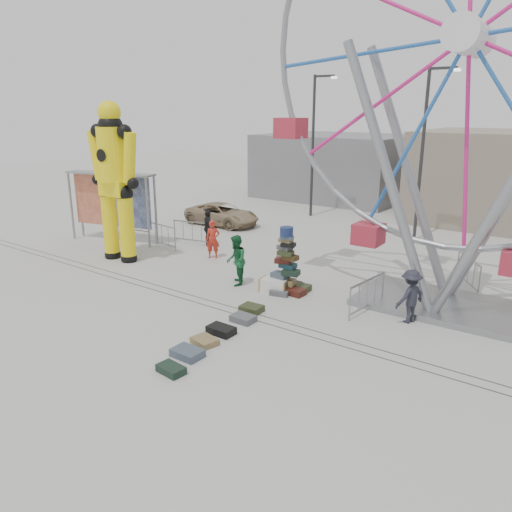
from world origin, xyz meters
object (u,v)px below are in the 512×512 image
Objects in this scene: suitcase_tower at (286,273)px; pedestrian_grey at (410,296)px; lamp_post_right at (425,147)px; barricade_dummy_a at (133,222)px; crash_test_dummy at (114,176)px; barricade_wheel_back at (468,272)px; parked_suv at (222,214)px; ferris_wheel at (465,76)px; barricade_wheel_front at (367,295)px; pedestrian_green at (236,260)px; steamer_trunk at (275,285)px; barricade_dummy_c at (192,232)px; pedestrian_black at (208,228)px; lamp_post_left at (314,139)px; pedestrian_red at (213,240)px; banner_scaffold at (111,190)px; barricade_dummy_b at (162,236)px.

suitcase_tower reaches higher than pedestrian_grey.
lamp_post_right reaches higher than barricade_dummy_a.
crash_test_dummy reaches higher than barricade_wheel_back.
parked_suv is at bearing 92.04° from crash_test_dummy.
ferris_wheel reaches higher than barricade_wheel_front.
pedestrian_green reaches higher than barricade_wheel_back.
steamer_trunk is 7.01m from barricade_wheel_back.
barricade_dummy_c is at bearing 75.73° from crash_test_dummy.
barricade_dummy_c is 1.18× the size of pedestrian_black.
pedestrian_green is 1.12× the size of pedestrian_grey.
lamp_post_left is 10.81m from pedestrian_red.
barricade_dummy_b is at bearing -1.45° from banner_scaffold.
lamp_post_right is 8.06× the size of steamer_trunk.
pedestrian_black reaches higher than barricade_dummy_a.
barricade_dummy_b is 1.00× the size of barricade_wheel_back.
banner_scaffold is 2.32× the size of barricade_dummy_a.
lamp_post_left is at bearing -29.78° from parked_suv.
suitcase_tower is 4.44m from pedestrian_grey.
pedestrian_grey is (12.21, 0.88, -2.71)m from crash_test_dummy.
pedestrian_black is at bearing 78.51° from barricade_wheel_front.
pedestrian_red is at bearing -38.87° from barricade_dummy_c.
banner_scaffold is 10.47m from steamer_trunk.
barricade_wheel_front is 4.94m from pedestrian_green.
barricade_wheel_front is at bearing -18.48° from banner_scaffold.
barricade_dummy_a reaches higher than steamer_trunk.
pedestrian_grey reaches higher than barricade_dummy_c.
barricade_dummy_a is at bearing -143.23° from pedestrian_green.
pedestrian_green reaches higher than parked_suv.
crash_test_dummy is at bearing -82.17° from barricade_dummy_b.
pedestrian_grey is at bearing -47.17° from pedestrian_red.
suitcase_tower is 1.16× the size of barricade_dummy_b.
barricade_dummy_b is 2.16m from pedestrian_black.
steamer_trunk is at bearing -130.59° from parked_suv.
barricade_dummy_a is at bearing 129.31° from crash_test_dummy.
pedestrian_green is at bearing 178.98° from pedestrian_black.
barricade_dummy_c is at bearing -156.84° from pedestrian_green.
barricade_wheel_front is 1.00× the size of barricade_wheel_back.
lamp_post_left reaches higher than pedestrian_red.
barricade_dummy_b is 6.31m from pedestrian_green.
pedestrian_grey reaches higher than pedestrian_red.
parked_suv is (-2.83, -5.00, -3.89)m from lamp_post_left.
barricade_wheel_front is 1.39m from pedestrian_grey.
pedestrian_grey reaches higher than barricade_wheel_back.
steamer_trunk is at bearing -21.66° from barricade_dummy_a.
pedestrian_red is (-4.74, 1.56, 0.17)m from suitcase_tower.
parked_suv is at bearing 66.28° from barricade_wheel_front.
banner_scaffold is at bearing 149.74° from pedestrian_red.
pedestrian_grey is at bearing -0.09° from barricade_dummy_b.
pedestrian_green is (5.23, -3.28, 0.37)m from barricade_dummy_c.
barricade_dummy_b is at bearing 87.19° from crash_test_dummy.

